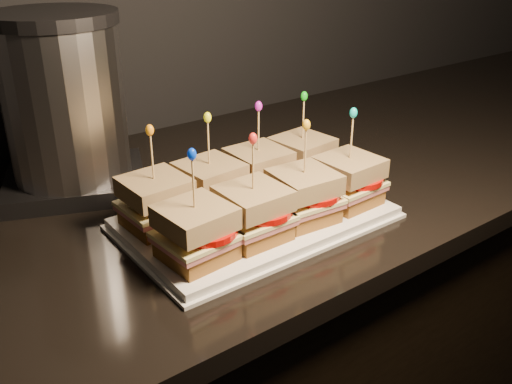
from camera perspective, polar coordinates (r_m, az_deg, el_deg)
cabinet at (r=1.41m, az=5.68°, el=-13.78°), size 2.53×0.69×0.83m
granite_slab at (r=1.18m, az=6.57°, el=2.74°), size 2.57×0.73×0.03m
platter at (r=0.91m, az=0.00°, el=-2.62°), size 0.40×0.25×0.02m
platter_rim at (r=0.91m, az=0.00°, el=-2.95°), size 0.42×0.26×0.01m
sandwich_0_bread_bot at (r=0.88m, az=-9.85°, el=-2.59°), size 0.09×0.09×0.02m
sandwich_0_ham at (r=0.87m, az=-9.93°, el=-1.65°), size 0.10×0.10×0.01m
sandwich_0_cheese at (r=0.87m, az=-9.97°, el=-1.24°), size 0.10×0.10×0.01m
sandwich_0_tomato at (r=0.86m, az=-9.11°, el=-0.72°), size 0.09×0.09×0.01m
sandwich_0_bread_top at (r=0.85m, az=-10.10°, el=0.40°), size 0.09×0.09×0.03m
sandwich_0_pick at (r=0.84m, az=-10.34°, el=3.20°), size 0.00×0.00×0.09m
sandwich_0_frill at (r=0.82m, az=-10.58°, el=6.11°), size 0.01×0.01×0.02m
sandwich_1_bread_bot at (r=0.92m, az=-4.56°, el=-0.93°), size 0.09×0.09×0.02m
sandwich_1_ham at (r=0.91m, az=-4.59°, el=-0.02°), size 0.10×0.10×0.01m
sandwich_1_cheese at (r=0.91m, az=-4.61°, el=0.38°), size 0.11×0.10×0.01m
sandwich_1_tomato at (r=0.91m, az=-3.78°, el=0.87°), size 0.09×0.09×0.01m
sandwich_1_bread_top at (r=0.90m, az=-4.67°, el=1.95°), size 0.10×0.10×0.03m
sandwich_1_pick at (r=0.88m, az=-4.77°, el=4.66°), size 0.00×0.00×0.09m
sandwich_1_frill at (r=0.86m, az=-4.88°, el=7.45°), size 0.01×0.01×0.02m
sandwich_2_bread_bot at (r=0.97m, az=0.24°, el=0.58°), size 0.09×0.09×0.02m
sandwich_2_ham at (r=0.96m, az=0.25°, el=1.45°), size 0.10×0.09×0.01m
sandwich_2_cheese at (r=0.96m, az=0.25°, el=1.84°), size 0.10×0.10×0.01m
sandwich_2_tomato at (r=0.96m, az=1.04°, el=2.30°), size 0.09×0.09×0.01m
sandwich_2_bread_top at (r=0.95m, az=0.25°, el=3.35°), size 0.09×0.09×0.03m
sandwich_2_pick at (r=0.93m, az=0.26°, el=5.93°), size 0.00×0.00×0.09m
sandwich_2_frill at (r=0.92m, az=0.26°, el=8.58°), size 0.01×0.01×0.02m
sandwich_3_bread_bot at (r=1.02m, az=4.55°, el=1.93°), size 0.10×0.10×0.02m
sandwich_3_ham at (r=1.02m, az=4.59°, el=2.77°), size 0.10×0.10×0.01m
sandwich_3_cheese at (r=1.01m, az=4.60°, el=3.13°), size 0.11×0.10×0.01m
sandwich_3_tomato at (r=1.01m, az=5.35°, el=3.57°), size 0.09×0.09×0.01m
sandwich_3_bread_top at (r=1.00m, az=4.65°, el=4.57°), size 0.10×0.10×0.03m
sandwich_3_pick at (r=0.99m, az=4.75°, el=7.02°), size 0.00×0.00×0.09m
sandwich_3_frill at (r=0.97m, az=4.84°, el=9.53°), size 0.01×0.01×0.02m
sandwich_4_bread_bot at (r=0.79m, az=-5.94°, el=-5.78°), size 0.09×0.09×0.02m
sandwich_4_ham at (r=0.78m, az=-5.99°, el=-4.76°), size 0.10×0.10×0.01m
sandwich_4_cheese at (r=0.78m, az=-6.02°, el=-4.31°), size 0.11×0.10×0.01m
sandwich_4_tomato at (r=0.77m, az=-5.05°, el=-3.75°), size 0.09×0.09×0.01m
sandwich_4_bread_top at (r=0.76m, az=-6.11°, el=-2.54°), size 0.10×0.10×0.03m
sandwich_4_pick at (r=0.74m, az=-6.27°, el=0.54°), size 0.00×0.00×0.09m
sandwich_4_frill at (r=0.72m, az=-6.44°, el=3.77°), size 0.01×0.01×0.02m
sandwich_5_bread_bot at (r=0.83m, az=-0.28°, el=-3.76°), size 0.09×0.09×0.02m
sandwich_5_ham at (r=0.82m, az=-0.29°, el=-2.78°), size 0.10×0.09×0.01m
sandwich_5_cheese at (r=0.82m, az=-0.29°, el=-2.35°), size 0.10×0.09×0.01m
sandwich_5_tomato at (r=0.82m, az=0.64°, el=-1.81°), size 0.09×0.09×0.01m
sandwich_5_bread_top at (r=0.81m, az=-0.29°, el=-0.64°), size 0.09×0.09×0.03m
sandwich_5_pick at (r=0.79m, az=-0.30°, el=2.30°), size 0.00×0.00×0.09m
sandwich_5_frill at (r=0.77m, az=-0.31°, el=5.36°), size 0.01×0.01×0.02m
sandwich_6_bread_bot at (r=0.89m, az=4.72°, el=-1.93°), size 0.09×0.09×0.02m
sandwich_6_ham at (r=0.88m, az=4.75°, el=-1.00°), size 0.10×0.10×0.01m
sandwich_6_cheese at (r=0.88m, az=4.77°, el=-0.59°), size 0.11×0.10×0.01m
sandwich_6_tomato at (r=0.88m, az=5.64°, el=-0.08°), size 0.09×0.09×0.01m
sandwich_6_bread_top at (r=0.86m, az=4.84°, el=1.03°), size 0.10×0.10×0.03m
sandwich_6_pick at (r=0.85m, az=4.95°, el=3.82°), size 0.00×0.00×0.09m
sandwich_6_frill at (r=0.83m, az=5.06°, el=6.70°), size 0.01×0.01×0.02m
sandwich_7_bread_bot at (r=0.95m, az=9.11°, el=-0.32°), size 0.09×0.09×0.02m
sandwich_7_ham at (r=0.94m, az=9.17°, el=0.57°), size 0.10×0.10×0.01m
sandwich_7_cheese at (r=0.94m, az=9.20°, el=0.96°), size 0.10×0.10×0.01m
sandwich_7_tomato at (r=0.94m, az=10.01°, el=1.43°), size 0.09×0.09×0.01m
sandwich_7_bread_top at (r=0.93m, az=9.32°, el=2.49°), size 0.09×0.09×0.03m
sandwich_7_pick at (r=0.91m, az=9.52°, el=5.11°), size 0.00×0.00×0.09m
sandwich_7_frill at (r=0.90m, az=9.73°, el=7.81°), size 0.01×0.01×0.02m
appliance_base at (r=1.07m, az=-17.54°, el=1.05°), size 0.30×0.27×0.03m
appliance_body at (r=1.02m, az=-18.60°, el=8.43°), size 0.20×0.20×0.26m
appliance_lid at (r=1.00m, az=-19.75°, el=16.11°), size 0.21×0.21×0.02m
appliance at (r=1.03m, az=-18.56°, el=8.17°), size 0.24×0.20×0.31m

